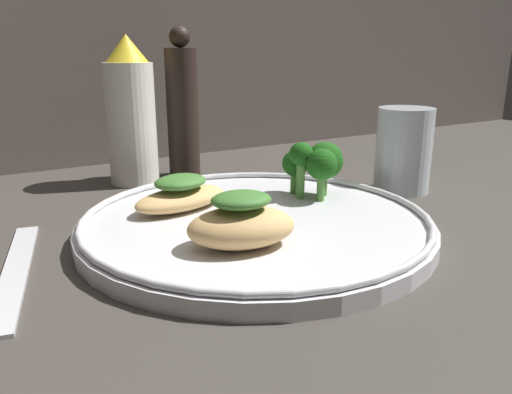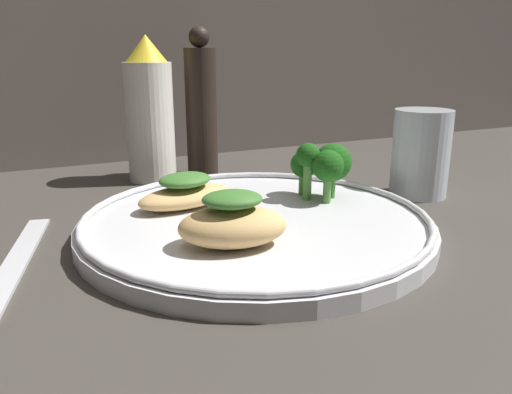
{
  "view_description": "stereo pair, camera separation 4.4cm",
  "coord_description": "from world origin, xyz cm",
  "px_view_note": "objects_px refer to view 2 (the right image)",
  "views": [
    {
      "loc": [
        -21.8,
        -36.35,
        15.93
      ],
      "look_at": [
        0.0,
        0.0,
        3.4
      ],
      "focal_mm": 35.0,
      "sensor_mm": 36.0,
      "label": 1
    },
    {
      "loc": [
        -17.9,
        -38.42,
        15.93
      ],
      "look_at": [
        0.0,
        0.0,
        3.4
      ],
      "focal_mm": 35.0,
      "sensor_mm": 36.0,
      "label": 2
    }
  ],
  "objects_px": {
    "plate": "(256,223)",
    "pepper_grinder": "(201,109)",
    "broccoli_bunch": "(323,164)",
    "drinking_glass": "(421,153)",
    "sauce_bottle": "(150,113)"
  },
  "relations": [
    {
      "from": "broccoli_bunch",
      "to": "drinking_glass",
      "type": "xyz_separation_m",
      "value": [
        0.13,
        0.01,
        -0.0
      ]
    },
    {
      "from": "plate",
      "to": "drinking_glass",
      "type": "height_order",
      "value": "drinking_glass"
    },
    {
      "from": "plate",
      "to": "sauce_bottle",
      "type": "distance_m",
      "value": 0.25
    },
    {
      "from": "broccoli_bunch",
      "to": "drinking_glass",
      "type": "distance_m",
      "value": 0.13
    },
    {
      "from": "broccoli_bunch",
      "to": "sauce_bottle",
      "type": "xyz_separation_m",
      "value": [
        -0.12,
        0.2,
        0.03
      ]
    },
    {
      "from": "plate",
      "to": "broccoli_bunch",
      "type": "height_order",
      "value": "broccoli_bunch"
    },
    {
      "from": "sauce_bottle",
      "to": "pepper_grinder",
      "type": "relative_size",
      "value": 0.94
    },
    {
      "from": "sauce_bottle",
      "to": "drinking_glass",
      "type": "bearing_deg",
      "value": -37.75
    },
    {
      "from": "plate",
      "to": "pepper_grinder",
      "type": "height_order",
      "value": "pepper_grinder"
    },
    {
      "from": "plate",
      "to": "sauce_bottle",
      "type": "relative_size",
      "value": 1.77
    },
    {
      "from": "pepper_grinder",
      "to": "broccoli_bunch",
      "type": "bearing_deg",
      "value": -74.5
    },
    {
      "from": "sauce_bottle",
      "to": "pepper_grinder",
      "type": "distance_m",
      "value": 0.07
    },
    {
      "from": "broccoli_bunch",
      "to": "sauce_bottle",
      "type": "distance_m",
      "value": 0.24
    },
    {
      "from": "sauce_bottle",
      "to": "drinking_glass",
      "type": "relative_size",
      "value": 1.83
    },
    {
      "from": "drinking_glass",
      "to": "broccoli_bunch",
      "type": "bearing_deg",
      "value": -177.43
    }
  ]
}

